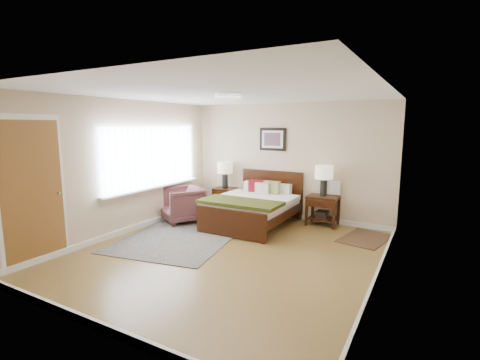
{
  "coord_description": "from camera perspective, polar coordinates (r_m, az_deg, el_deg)",
  "views": [
    {
      "loc": [
        2.77,
        -4.57,
        2.02
      ],
      "look_at": [
        -0.24,
        0.81,
        1.05
      ],
      "focal_mm": 26.0,
      "sensor_mm": 36.0,
      "label": 1
    }
  ],
  "objects": [
    {
      "name": "front_wall",
      "position": [
        3.55,
        -23.45,
        -4.35
      ],
      "size": [
        4.5,
        0.04,
        2.5
      ],
      "primitive_type": "cube",
      "color": "#C4AD8E",
      "rests_on": "ground"
    },
    {
      "name": "left_wall",
      "position": [
        6.83,
        -18.32,
        2.01
      ],
      "size": [
        0.04,
        5.0,
        2.5
      ],
      "primitive_type": "cube",
      "color": "#C4AD8E",
      "rests_on": "ground"
    },
    {
      "name": "right_wall",
      "position": [
        4.66,
        22.42,
        -1.24
      ],
      "size": [
        0.04,
        5.0,
        2.5
      ],
      "primitive_type": "cube",
      "color": "#C4AD8E",
      "rests_on": "ground"
    },
    {
      "name": "lamp_right",
      "position": [
        7.17,
        13.63,
        0.84
      ],
      "size": [
        0.36,
        0.36,
        0.61
      ],
      "color": "black",
      "rests_on": "nightstand_right"
    },
    {
      "name": "ceiling",
      "position": [
        5.37,
        -2.03,
        14.06
      ],
      "size": [
        4.5,
        5.0,
        0.02
      ],
      "primitive_type": "cube",
      "color": "white",
      "rests_on": "back_wall"
    },
    {
      "name": "bed",
      "position": [
        7.07,
        2.28,
        -3.75
      ],
      "size": [
        1.57,
        1.88,
        1.01
      ],
      "color": "#351708",
      "rests_on": "ground"
    },
    {
      "name": "nightstand_right",
      "position": [
        7.27,
        13.41,
        -4.4
      ],
      "size": [
        0.61,
        0.46,
        0.61
      ],
      "color": "#351708",
      "rests_on": "ground"
    },
    {
      "name": "nightstand_left",
      "position": [
        8.18,
        -2.53,
        -2.17
      ],
      "size": [
        0.48,
        0.43,
        0.57
      ],
      "color": "#351708",
      "rests_on": "ground"
    },
    {
      "name": "door",
      "position": [
        5.82,
        -30.87,
        -1.72
      ],
      "size": [
        0.06,
        1.0,
        2.18
      ],
      "color": "silver",
      "rests_on": "ground"
    },
    {
      "name": "rug_navy",
      "position": [
        6.75,
        19.86,
        -8.97
      ],
      "size": [
        0.9,
        1.18,
        0.01
      ],
      "primitive_type": "cube",
      "rotation": [
        0.0,
        0.0,
        -0.2
      ],
      "color": "black",
      "rests_on": "ground"
    },
    {
      "name": "back_wall",
      "position": [
        7.63,
        7.82,
        3.06
      ],
      "size": [
        4.5,
        0.04,
        2.5
      ],
      "primitive_type": "cube",
      "color": "#C4AD8E",
      "rests_on": "ground"
    },
    {
      "name": "lamp_left",
      "position": [
        8.11,
        -2.48,
        1.71
      ],
      "size": [
        0.36,
        0.36,
        0.61
      ],
      "color": "black",
      "rests_on": "nightstand_left"
    },
    {
      "name": "armchair",
      "position": [
        7.47,
        -9.43,
        -3.99
      ],
      "size": [
        1.09,
        1.1,
        0.73
      ],
      "primitive_type": "imported",
      "rotation": [
        0.0,
        0.0,
        -0.56
      ],
      "color": "brown",
      "rests_on": "ground"
    },
    {
      "name": "floor",
      "position": [
        5.71,
        -1.89,
        -11.77
      ],
      "size": [
        5.0,
        5.0,
        0.0
      ],
      "primitive_type": "plane",
      "color": "brown",
      "rests_on": "ground"
    },
    {
      "name": "window",
      "position": [
        7.27,
        -14.02,
        3.59
      ],
      "size": [
        0.11,
        2.72,
        1.32
      ],
      "color": "silver",
      "rests_on": "left_wall"
    },
    {
      "name": "ceil_fixture",
      "position": [
        5.36,
        -2.03,
        13.69
      ],
      "size": [
        0.44,
        0.44,
        0.08
      ],
      "color": "white",
      "rests_on": "ceiling"
    },
    {
      "name": "wall_art",
      "position": [
        7.71,
        5.37,
        6.66
      ],
      "size": [
        0.62,
        0.05,
        0.5
      ],
      "color": "black",
      "rests_on": "back_wall"
    },
    {
      "name": "rug_persian",
      "position": [
        6.61,
        -9.35,
        -8.91
      ],
      "size": [
        2.31,
        2.92,
        0.01
      ],
      "primitive_type": "cube",
      "rotation": [
        0.0,
        0.0,
        0.18
      ],
      "color": "#0D1E43",
      "rests_on": "ground"
    }
  ]
}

